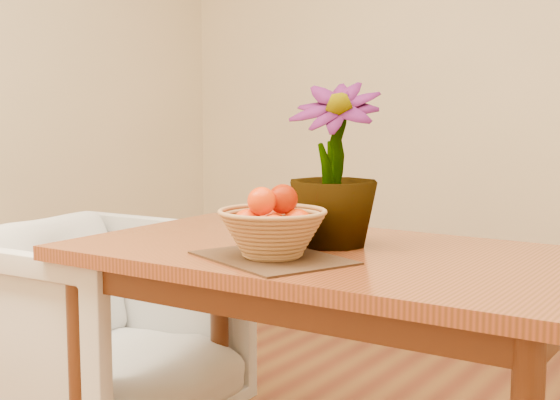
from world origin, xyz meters
The scene contains 7 objects.
wall_back centered at (0.00, 2.25, 1.35)m, with size 4.00×0.02×2.70m, color beige.
table centered at (0.00, 0.30, 0.66)m, with size 1.40×0.80×0.75m.
placemat centered at (-0.05, 0.11, 0.75)m, with size 0.37×0.28×0.01m, color #3E2816.
wicker_basket centered at (-0.05, 0.11, 0.81)m, with size 0.27×0.27×0.11m.
orange_pile centered at (-0.05, 0.11, 0.86)m, with size 0.17×0.16×0.13m.
potted_plant centered at (-0.02, 0.35, 0.97)m, with size 0.25×0.25×0.44m, color #174614.
armchair centered at (-0.90, 0.32, 0.41)m, with size 0.79×0.74×0.81m, color #82695A.
Camera 1 is at (1.01, -1.48, 1.13)m, focal length 50.00 mm.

